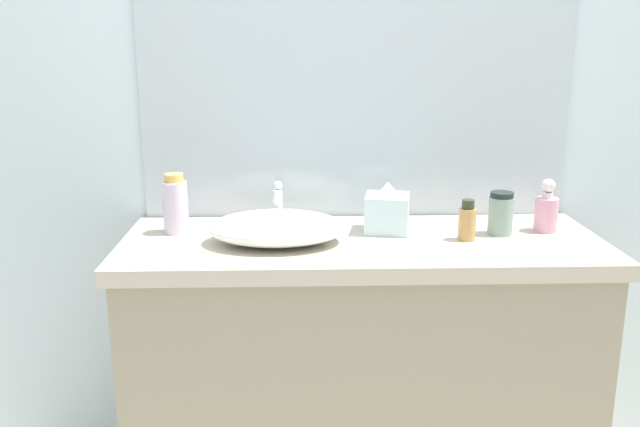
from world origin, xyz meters
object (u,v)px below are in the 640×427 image
object	(u,v)px
spray_can	(501,214)
sink_basin	(277,228)
tissue_box	(387,211)
perfume_bottle	(175,205)
soap_dispenser	(546,210)
lotion_bottle	(467,222)

from	to	relation	value
spray_can	sink_basin	bearing A→B (deg)	-174.27
tissue_box	spray_can	bearing A→B (deg)	-6.93
sink_basin	perfume_bottle	xyz separation A→B (m)	(-0.30, 0.11, 0.04)
soap_dispenser	lotion_bottle	size ratio (longest dim) A/B	1.35
sink_basin	perfume_bottle	world-z (taller)	perfume_bottle
perfume_bottle	sink_basin	bearing A→B (deg)	-20.51
soap_dispenser	perfume_bottle	xyz separation A→B (m)	(-1.10, 0.02, 0.02)
tissue_box	perfume_bottle	bearing A→B (deg)	179.37
perfume_bottle	spray_can	world-z (taller)	perfume_bottle
lotion_bottle	sink_basin	bearing A→B (deg)	-178.88
perfume_bottle	lotion_bottle	bearing A→B (deg)	-6.90
spray_can	lotion_bottle	bearing A→B (deg)	-153.86
sink_basin	soap_dispenser	size ratio (longest dim) A/B	2.45
lotion_bottle	perfume_bottle	distance (m)	0.85
lotion_bottle	spray_can	xyz separation A→B (m)	(0.11, 0.05, 0.01)
perfume_bottle	spray_can	xyz separation A→B (m)	(0.95, -0.05, -0.02)
soap_dispenser	tissue_box	bearing A→B (deg)	178.62
lotion_bottle	spray_can	bearing A→B (deg)	26.14
sink_basin	perfume_bottle	size ratio (longest dim) A/B	2.19
lotion_bottle	tissue_box	world-z (taller)	tissue_box
sink_basin	soap_dispenser	distance (m)	0.80
lotion_bottle	soap_dispenser	bearing A→B (deg)	17.99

